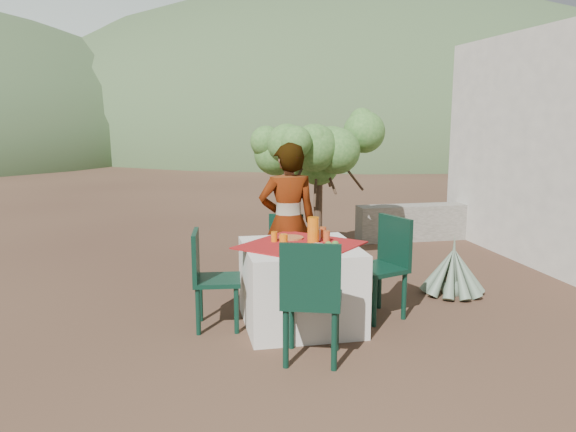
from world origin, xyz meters
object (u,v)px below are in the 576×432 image
Objects in this scene: chair_left at (209,275)px; person at (288,223)px; chair_right at (385,262)px; shrub_tree at (322,158)px; chair_near at (311,296)px; chair_far at (285,249)px; juice_pitcher at (313,230)px; table at (300,285)px; agave at (453,272)px.

person is at bearing -47.40° from chair_left.
chair_right is 2.19m from shrub_tree.
shrub_tree is at bearing -32.07° from chair_left.
chair_left is 2.69m from shrub_tree.
chair_near reaches higher than chair_left.
chair_far is 3.50× the size of juice_pitcher.
juice_pitcher is at bearing -106.72° from shrub_tree.
table is 1.08m from chair_far.
chair_far is at bearing 163.05° from agave.
agave is at bearing 16.18° from juice_pitcher.
person is 2.25× the size of agave.
chair_far reaches higher than table.
shrub_tree is (0.71, 1.36, 0.55)m from person.
table is 5.46× the size of juice_pitcher.
person is 1.89m from agave.
table is at bearing 88.59° from person.
shrub_tree is 7.32× the size of juice_pitcher.
chair_right is at bearing 4.22° from table.
chair_near is at bearing -65.85° from chair_right.
shrub_tree is 2.19m from agave.
person is at bearing 99.12° from juice_pitcher.
agave is (1.82, 0.54, -0.13)m from table.
chair_right is (1.68, -0.02, 0.04)m from chair_left.
chair_near is 0.60× the size of person.
person reaches higher than chair_far.
table is at bearing -105.37° from chair_right.
person reaches higher than chair_right.
table is 1.90m from agave.
chair_near is 0.57× the size of shrub_tree.
agave is at bearing 16.63° from table.
chair_right is at bearing -84.43° from chair_left.
chair_near is 4.17× the size of juice_pitcher.
table is 0.52m from juice_pitcher.
chair_right is (0.78, -1.02, 0.07)m from chair_far.
person is (0.13, 1.56, 0.28)m from chair_near.
juice_pitcher is (-1.69, -0.49, 0.63)m from agave.
person is at bearing -78.41° from chair_far.
juice_pitcher reaches higher than table.
table is 0.75× the size of shrub_tree.
juice_pitcher is at bearing -163.82° from agave.
shrub_tree reaches higher than person.
table is 1.56× the size of chair_far.
agave is at bearing -125.69° from chair_near.
shrub_tree reaches higher than chair_near.
chair_far is (0.07, 1.08, 0.08)m from table.
table is 0.79× the size of person.
chair_near is at bearing -96.97° from table.
shrub_tree reaches higher than chair_right.
shrub_tree reaches higher than table.
agave is (1.75, -0.53, -0.22)m from chair_far.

